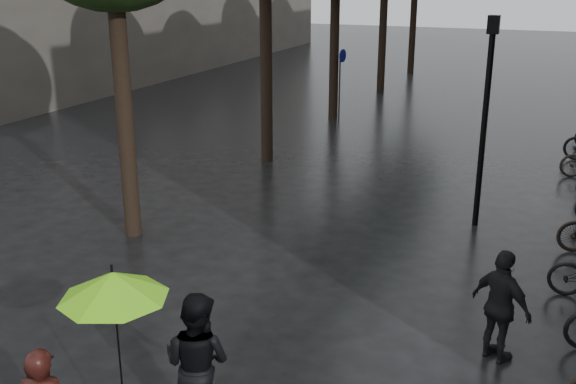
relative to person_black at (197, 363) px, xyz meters
The scene contains 5 objects.
person_black is the anchor object (origin of this frame).
lime_umbrella 1.42m from the person_black, 129.88° to the right, with size 1.13×1.13×1.66m.
pedestrian_walking 4.08m from the person_black, 43.35° to the left, with size 0.92×0.38×1.57m, color black.
lamp_post 8.27m from the person_black, 75.69° to the left, with size 0.22×0.22×4.20m.
cycle_sign 17.04m from the person_black, 103.06° to the left, with size 0.13×0.44×2.43m.
Camera 1 is at (3.52, -3.31, 5.00)m, focal length 42.00 mm.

